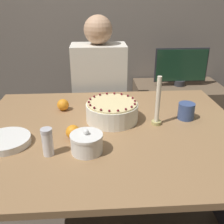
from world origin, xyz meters
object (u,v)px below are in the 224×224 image
(sugar_bowl, at_px, (87,143))
(tv_monitor, at_px, (181,66))
(cake, at_px, (112,111))
(sugar_shaker, at_px, (48,142))
(person_man_blue_shirt, at_px, (100,108))
(candle, at_px, (158,106))

(sugar_bowl, height_order, tv_monitor, tv_monitor)
(cake, xyz_separation_m, sugar_shaker, (-0.29, -0.32, 0.01))
(cake, height_order, person_man_blue_shirt, person_man_blue_shirt)
(candle, distance_m, person_man_blue_shirt, 0.82)
(sugar_shaker, bearing_deg, tv_monitor, 53.17)
(person_man_blue_shirt, xyz_separation_m, tv_monitor, (0.75, 0.35, 0.23))
(candle, bearing_deg, cake, 164.27)
(cake, xyz_separation_m, candle, (0.23, -0.06, 0.05))
(cake, xyz_separation_m, sugar_bowl, (-0.13, -0.30, -0.01))
(cake, distance_m, candle, 0.24)
(person_man_blue_shirt, bearing_deg, tv_monitor, -154.64)
(person_man_blue_shirt, bearing_deg, sugar_shaker, 76.19)
(cake, bearing_deg, sugar_shaker, -132.72)
(tv_monitor, bearing_deg, sugar_shaker, -126.83)
(sugar_bowl, relative_size, sugar_shaker, 1.15)
(cake, bearing_deg, candle, -15.73)
(cake, distance_m, sugar_bowl, 0.33)
(candle, bearing_deg, person_man_blue_shirt, 111.95)
(candle, xyz_separation_m, person_man_blue_shirt, (-0.29, 0.71, -0.31))
(sugar_bowl, distance_m, candle, 0.44)
(sugar_bowl, height_order, person_man_blue_shirt, person_man_blue_shirt)
(candle, distance_m, tv_monitor, 1.16)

